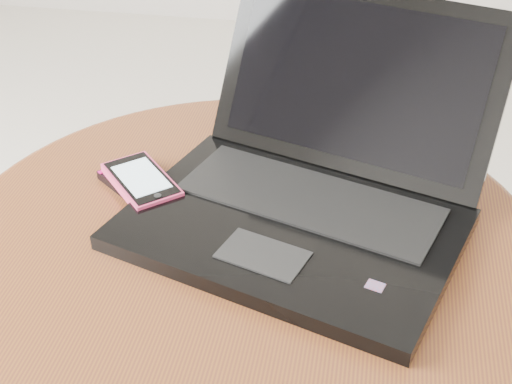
# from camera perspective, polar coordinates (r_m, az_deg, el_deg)

# --- Properties ---
(table) EXTENTS (0.70, 0.70, 0.56)m
(table) POSITION_cam_1_polar(r_m,az_deg,el_deg) (0.92, -0.94, -9.17)
(table) COLOR #5F2A13
(table) RESTS_ON ground
(laptop) EXTENTS (0.46, 0.46, 0.22)m
(laptop) POSITION_cam_1_polar(r_m,az_deg,el_deg) (0.85, 4.30, 0.66)
(laptop) COLOR black
(laptop) RESTS_ON table
(phone_black) EXTENTS (0.14, 0.13, 0.01)m
(phone_black) POSITION_cam_1_polar(r_m,az_deg,el_deg) (0.92, -8.58, 0.46)
(phone_black) COLOR black
(phone_black) RESTS_ON table
(phone_pink) EXTENTS (0.12, 0.13, 0.01)m
(phone_pink) POSITION_cam_1_polar(r_m,az_deg,el_deg) (0.91, -8.95, 0.83)
(phone_pink) COLOR #E53A6D
(phone_pink) RESTS_ON phone_black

